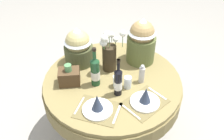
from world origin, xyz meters
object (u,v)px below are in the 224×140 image
(tumbler_near_left, at_px, (128,82))
(gift_tub_back_right, at_px, (142,39))
(place_setting_right, at_px, (145,99))
(woven_basket_side_left, at_px, (69,76))
(pepper_mill, at_px, (142,74))
(wine_bottle_centre, at_px, (118,82))
(wine_bottle_left, at_px, (95,71))
(tumbler_mid, at_px, (117,81))
(gift_tub_back_left, at_px, (78,45))
(dining_table, at_px, (112,89))
(flower_vase, at_px, (109,53))
(place_setting_left, at_px, (97,106))

(tumbler_near_left, relative_size, gift_tub_back_right, 0.24)
(place_setting_right, xyz_separation_m, woven_basket_side_left, (-0.61, 0.31, 0.03))
(pepper_mill, bearing_deg, wine_bottle_centre, -149.57)
(wine_bottle_left, xyz_separation_m, tumbler_mid, (0.18, -0.05, -0.09))
(wine_bottle_centre, relative_size, tumbler_mid, 3.27)
(gift_tub_back_right, bearing_deg, gift_tub_back_left, 177.69)
(wine_bottle_left, relative_size, tumbler_mid, 3.46)
(place_setting_right, distance_m, wine_bottle_left, 0.48)
(wine_bottle_left, bearing_deg, wine_bottle_centre, -38.93)
(place_setting_right, xyz_separation_m, pepper_mill, (0.02, 0.26, 0.04))
(dining_table, xyz_separation_m, wine_bottle_centre, (0.03, -0.19, 0.26))
(wine_bottle_centre, distance_m, pepper_mill, 0.27)
(flower_vase, distance_m, gift_tub_back_right, 0.34)
(wine_bottle_left, bearing_deg, woven_basket_side_left, 171.15)
(place_setting_left, xyz_separation_m, place_setting_right, (0.38, 0.04, 0.00))
(tumbler_mid, relative_size, pepper_mill, 0.58)
(place_setting_left, xyz_separation_m, pepper_mill, (0.40, 0.30, 0.04))
(gift_tub_back_left, distance_m, gift_tub_back_right, 0.60)
(place_setting_right, height_order, tumbler_near_left, place_setting_right)
(place_setting_left, distance_m, wine_bottle_centre, 0.26)
(flower_vase, bearing_deg, dining_table, -85.62)
(place_setting_left, relative_size, woven_basket_side_left, 2.09)
(wine_bottle_left, xyz_separation_m, tumbler_near_left, (0.27, -0.07, -0.09))
(wine_bottle_centre, bearing_deg, tumbler_mid, 88.50)
(place_setting_right, relative_size, wine_bottle_left, 1.14)
(wine_bottle_left, height_order, woven_basket_side_left, wine_bottle_left)
(tumbler_near_left, distance_m, gift_tub_back_right, 0.46)
(wine_bottle_left, height_order, tumbler_near_left, wine_bottle_left)
(place_setting_left, bearing_deg, tumbler_mid, 55.64)
(tumbler_mid, relative_size, gift_tub_back_left, 0.28)
(place_setting_left, bearing_deg, wine_bottle_centre, 43.28)
(tumbler_mid, bearing_deg, dining_table, 107.43)
(dining_table, distance_m, pepper_mill, 0.33)
(tumbler_near_left, relative_size, tumbler_mid, 1.03)
(dining_table, relative_size, wine_bottle_left, 3.37)
(flower_vase, distance_m, wine_bottle_centre, 0.35)
(dining_table, distance_m, tumbler_near_left, 0.25)
(wine_bottle_left, height_order, gift_tub_back_right, gift_tub_back_right)
(place_setting_right, bearing_deg, tumbler_mid, 131.70)
(wine_bottle_left, height_order, tumbler_mid, wine_bottle_left)
(place_setting_right, bearing_deg, place_setting_left, -173.86)
(wine_bottle_left, relative_size, tumbler_near_left, 3.36)
(woven_basket_side_left, bearing_deg, flower_vase, 23.97)
(dining_table, xyz_separation_m, wine_bottle_left, (-0.15, -0.05, 0.27))
(place_setting_right, bearing_deg, gift_tub_back_right, 82.98)
(tumbler_near_left, xyz_separation_m, pepper_mill, (0.13, 0.06, 0.03))
(place_setting_left, distance_m, pepper_mill, 0.51)
(dining_table, distance_m, tumbler_mid, 0.21)
(tumbler_near_left, distance_m, gift_tub_back_left, 0.60)
(flower_vase, xyz_separation_m, woven_basket_side_left, (-0.37, -0.16, -0.11))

